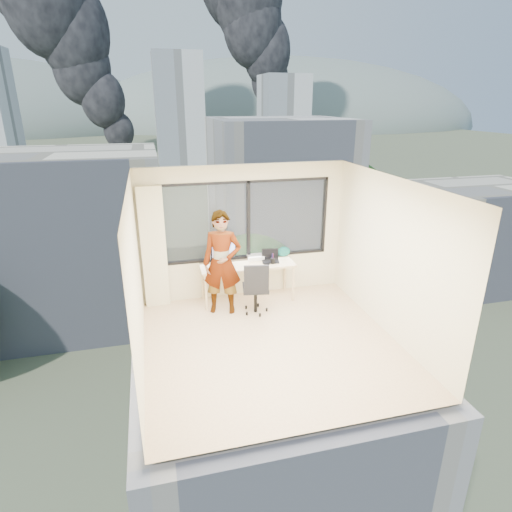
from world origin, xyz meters
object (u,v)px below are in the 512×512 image
object	(u,v)px
game_console	(255,257)
laptop	(271,257)
desk	(248,282)
handbag	(284,252)
monitor	(223,252)
chair	(256,286)
person	(222,263)

from	to	relation	value
game_console	laptop	xyz separation A→B (m)	(0.25, -0.22, 0.07)
desk	handbag	distance (m)	0.96
monitor	handbag	distance (m)	1.28
chair	handbag	distance (m)	1.15
desk	laptop	xyz separation A→B (m)	(0.46, 0.01, 0.48)
laptop	handbag	bearing A→B (deg)	43.70
desk	person	bearing A→B (deg)	-147.57
monitor	game_console	xyz separation A→B (m)	(0.67, 0.17, -0.23)
laptop	chair	bearing A→B (deg)	-117.66
chair	monitor	bearing A→B (deg)	137.75
person	game_console	size ratio (longest dim) A/B	6.12
person	handbag	xyz separation A→B (m)	(1.35, 0.58, -0.10)
chair	laptop	xyz separation A→B (m)	(0.44, 0.56, 0.34)
laptop	handbag	world-z (taller)	laptop
chair	laptop	world-z (taller)	chair
handbag	monitor	bearing A→B (deg)	-179.34
handbag	desk	bearing A→B (deg)	-171.01
desk	game_console	xyz separation A→B (m)	(0.21, 0.23, 0.41)
desk	chair	world-z (taller)	chair
monitor	game_console	world-z (taller)	monitor
game_console	handbag	distance (m)	0.59
person	handbag	world-z (taller)	person
chair	game_console	size ratio (longest dim) A/B	3.29
person	monitor	xyz separation A→B (m)	(0.10, 0.41, 0.07)
monitor	laptop	world-z (taller)	monitor
desk	monitor	xyz separation A→B (m)	(-0.45, 0.06, 0.65)
handbag	chair	bearing A→B (deg)	-142.29
desk	handbag	xyz separation A→B (m)	(0.80, 0.23, 0.48)
laptop	monitor	bearing A→B (deg)	-172.14
person	monitor	world-z (taller)	person
handbag	game_console	bearing A→B (deg)	172.85
desk	person	distance (m)	0.87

